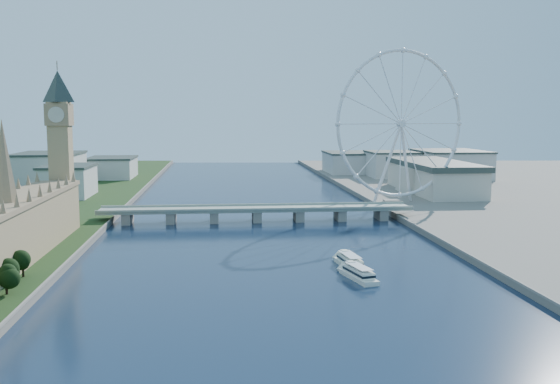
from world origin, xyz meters
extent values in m
cube|color=tan|center=(-128.00, 170.00, 17.00)|extent=(24.00, 200.00, 28.00)
cone|color=#937A59|center=(-128.00, 170.00, 53.00)|extent=(12.00, 12.00, 40.00)
cube|color=tan|center=(-128.00, 278.00, 43.00)|extent=(13.00, 13.00, 80.00)
cube|color=#937A59|center=(-128.00, 278.00, 75.00)|extent=(15.00, 15.00, 14.00)
pyramid|color=#2D3833|center=(-128.00, 278.00, 103.00)|extent=(20.02, 20.02, 20.00)
cube|color=gray|center=(0.00, 300.00, 8.50)|extent=(220.00, 22.00, 2.00)
cube|color=gray|center=(-90.00, 300.00, 3.75)|extent=(6.00, 20.00, 7.50)
cube|color=gray|center=(-60.00, 300.00, 3.75)|extent=(6.00, 20.00, 7.50)
cube|color=gray|center=(-30.00, 300.00, 3.75)|extent=(6.00, 20.00, 7.50)
cube|color=gray|center=(0.00, 300.00, 3.75)|extent=(6.00, 20.00, 7.50)
cube|color=gray|center=(30.00, 300.00, 3.75)|extent=(6.00, 20.00, 7.50)
cube|color=gray|center=(60.00, 300.00, 3.75)|extent=(6.00, 20.00, 7.50)
cube|color=gray|center=(90.00, 300.00, 3.75)|extent=(6.00, 20.00, 7.50)
torus|color=silver|center=(120.00, 355.00, 68.00)|extent=(113.60, 39.12, 118.60)
cylinder|color=silver|center=(120.00, 355.00, 68.00)|extent=(7.25, 6.61, 6.00)
cube|color=gray|center=(117.00, 365.00, 4.00)|extent=(14.00, 10.00, 2.00)
cube|color=beige|center=(-160.00, 430.00, 16.00)|extent=(40.00, 60.00, 26.00)
cube|color=beige|center=(-200.00, 520.00, 19.00)|extent=(60.00, 80.00, 32.00)
cube|color=beige|center=(-150.00, 600.00, 14.00)|extent=(50.00, 70.00, 22.00)
cube|color=beige|center=(180.00, 580.00, 17.00)|extent=(60.00, 60.00, 28.00)
cube|color=beige|center=(240.00, 560.00, 18.00)|extent=(70.00, 90.00, 30.00)
cube|color=beige|center=(140.00, 640.00, 15.00)|extent=(60.00, 80.00, 24.00)
camera|label=1|loc=(-26.15, -136.50, 74.14)|focal=40.00mm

